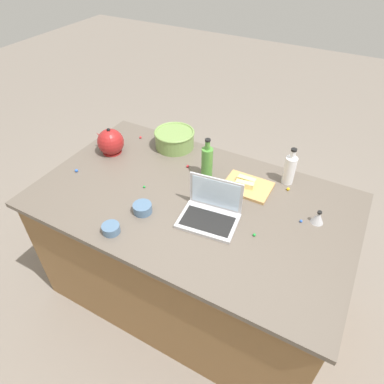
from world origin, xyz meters
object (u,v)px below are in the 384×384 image
object	(u,v)px
laptop	(211,211)
ramekin_medium	(143,208)
cutting_board	(247,186)
butter_stick_right	(245,184)
kettle	(111,142)
bottle_vinegar	(290,169)
mixing_bowl_large	(175,139)
butter_stick_left	(247,180)
ramekin_small	(111,229)
bottle_olive	(207,162)
kitchen_timer	(318,217)

from	to	relation	value
laptop	ramekin_medium	size ratio (longest dim) A/B	3.15
cutting_board	butter_stick_right	world-z (taller)	butter_stick_right
kettle	butter_stick_right	world-z (taller)	kettle
bottle_vinegar	butter_stick_right	size ratio (longest dim) A/B	2.21
mixing_bowl_large	ramekin_medium	bearing A→B (deg)	105.84
kettle	butter_stick_left	bearing A→B (deg)	-173.30
cutting_board	ramekin_medium	size ratio (longest dim) A/B	2.66
ramekin_small	bottle_vinegar	bearing A→B (deg)	-128.73
laptop	bottle_vinegar	distance (m)	0.58
butter_stick_right	ramekin_small	xyz separation A→B (m)	(0.48, 0.66, -0.01)
bottle_olive	kitchen_timer	bearing A→B (deg)	173.58
kettle	ramekin_small	world-z (taller)	kettle
mixing_bowl_large	ramekin_medium	world-z (taller)	mixing_bowl_large
mixing_bowl_large	ramekin_small	xyz separation A→B (m)	(-0.13, 0.86, -0.04)
kettle	cutting_board	bearing A→B (deg)	-174.74
butter_stick_left	kettle	bearing A→B (deg)	6.70
mixing_bowl_large	cutting_board	distance (m)	0.65
laptop	mixing_bowl_large	world-z (taller)	laptop
laptop	mixing_bowl_large	size ratio (longest dim) A/B	1.19
butter_stick_left	laptop	bearing A→B (deg)	79.82
bottle_olive	ramekin_small	world-z (taller)	bottle_olive
ramekin_medium	kitchen_timer	world-z (taller)	kitchen_timer
cutting_board	kitchen_timer	size ratio (longest dim) A/B	3.66
cutting_board	ramekin_medium	world-z (taller)	ramekin_medium
butter_stick_left	ramekin_medium	world-z (taller)	butter_stick_left
ramekin_small	kitchen_timer	world-z (taller)	kitchen_timer
bottle_olive	ramekin_small	bearing A→B (deg)	71.92
butter_stick_left	bottle_olive	bearing A→B (deg)	7.80
laptop	butter_stick_left	bearing A→B (deg)	-100.18
butter_stick_left	mixing_bowl_large	bearing A→B (deg)	-14.56
laptop	bottle_olive	bearing A→B (deg)	-59.93
laptop	kitchen_timer	bearing A→B (deg)	-154.60
laptop	bottle_olive	xyz separation A→B (m)	(0.19, -0.33, 0.06)
laptop	butter_stick_right	bearing A→B (deg)	-102.47
bottle_olive	kettle	size ratio (longest dim) A/B	1.25
laptop	mixing_bowl_large	xyz separation A→B (m)	(0.54, -0.52, 0.02)
ramekin_small	kitchen_timer	distance (m)	1.10
kettle	ramekin_medium	bearing A→B (deg)	143.71
kitchen_timer	butter_stick_left	bearing A→B (deg)	-14.14
butter_stick_right	butter_stick_left	bearing A→B (deg)	-83.59
ramekin_small	butter_stick_left	bearing A→B (deg)	-123.82
butter_stick_left	ramekin_medium	size ratio (longest dim) A/B	1.04
bottle_olive	butter_stick_left	size ratio (longest dim) A/B	2.43
butter_stick_left	butter_stick_right	world-z (taller)	same
laptop	butter_stick_left	distance (m)	0.37
laptop	ramekin_medium	bearing A→B (deg)	21.72
mixing_bowl_large	butter_stick_left	world-z (taller)	mixing_bowl_large
laptop	ramekin_small	bearing A→B (deg)	40.19
ramekin_small	ramekin_medium	size ratio (longest dim) A/B	0.89
ramekin_medium	kettle	bearing A→B (deg)	-36.29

